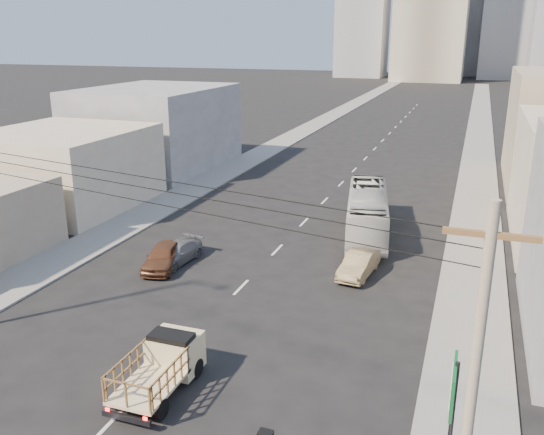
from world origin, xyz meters
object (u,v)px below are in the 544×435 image
Objects in this scene: city_bus at (367,212)px; utility_pole at (469,417)px; green_sign at (452,404)px; sedan_grey at (176,253)px; sedan_brown at (163,256)px; sedan_tan at (359,264)px; flatbed_pickup at (161,364)px.

utility_pole reaches higher than city_bus.
sedan_grey is at bearing 138.03° from green_sign.
utility_pole is (16.50, -17.04, 4.59)m from sedan_grey.
sedan_brown is at bearing -144.93° from city_bus.
sedan_brown reaches higher than sedan_grey.
sedan_brown is at bearing -159.81° from sedan_tan.
sedan_tan is (10.90, 2.68, -0.05)m from sedan_brown.
utility_pole is at bearing -26.52° from flatbed_pickup.
sedan_brown is 1.04m from sedan_grey.
flatbed_pickup is 14.23m from sedan_tan.
sedan_tan is at bearing 69.75° from flatbed_pickup.
utility_pole is at bearing -85.73° from city_bus.
sedan_grey is at bearing 62.48° from sedan_brown.
sedan_brown reaches higher than sedan_tan.
sedan_tan is at bearing 107.40° from utility_pole.
green_sign reaches higher than sedan_brown.
sedan_tan is (4.92, 13.34, -0.43)m from flatbed_pickup.
sedan_brown is (-9.97, -10.11, -0.80)m from city_bus.
city_bus is 2.71× the size of sedan_tan.
flatbed_pickup is 1.04× the size of sedan_brown.
city_bus is 7.53m from sedan_tan.
utility_pole is (0.34, -2.50, 1.44)m from green_sign.
green_sign reaches higher than city_bus.
sedan_grey is 0.41× the size of utility_pole.
utility_pole is at bearing -39.73° from sedan_grey.
city_bus is 1.09× the size of utility_pole.
city_bus is 13.34m from sedan_grey.
city_bus is at bearing 49.44° from sedan_grey.
utility_pole reaches higher than sedan_grey.
sedan_tan is at bearing -93.16° from city_bus.
utility_pole is (10.79, -5.39, 4.09)m from flatbed_pickup.
sedan_grey is 0.82× the size of green_sign.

